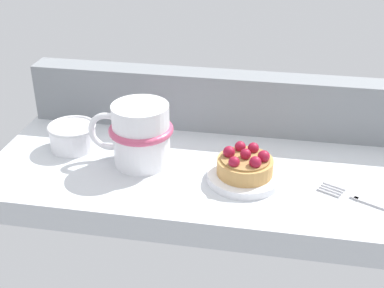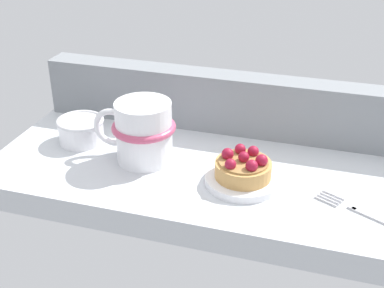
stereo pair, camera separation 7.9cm
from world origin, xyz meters
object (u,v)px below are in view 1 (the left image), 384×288
object	(u,v)px
raspberry_tart	(245,164)
coffee_mug	(140,134)
dessert_plate	(244,177)
sugar_bowl	(73,136)
dessert_fork	(369,202)

from	to	relation	value
raspberry_tart	coffee_mug	bearing A→B (deg)	171.98
raspberry_tart	coffee_mug	distance (cm)	17.16
dessert_plate	coffee_mug	size ratio (longest dim) A/B	0.82
dessert_plate	sugar_bowl	size ratio (longest dim) A/B	1.40
raspberry_tart	coffee_mug	world-z (taller)	coffee_mug
raspberry_tart	sugar_bowl	bearing A→B (deg)	170.22
dessert_plate	raspberry_tart	distance (cm)	2.26
raspberry_tart	coffee_mug	size ratio (longest dim) A/B	0.61
raspberry_tart	dessert_fork	xyz separation A→B (cm)	(17.93, -3.23, -2.50)
coffee_mug	sugar_bowl	world-z (taller)	coffee_mug
dessert_fork	dessert_plate	bearing A→B (deg)	169.81
dessert_plate	dessert_fork	distance (cm)	18.23
dessert_plate	sugar_bowl	bearing A→B (deg)	170.21
dessert_plate	coffee_mug	bearing A→B (deg)	171.96
coffee_mug	raspberry_tart	bearing A→B (deg)	-8.02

